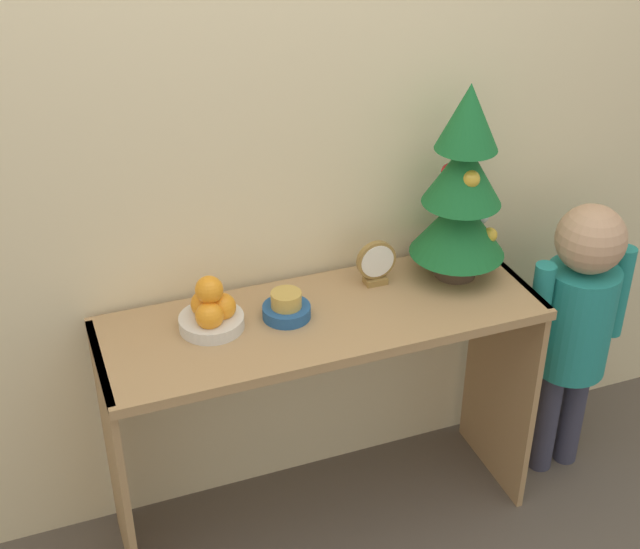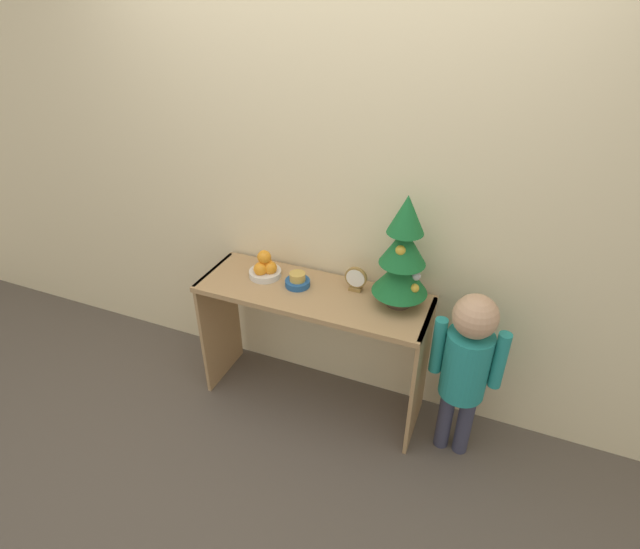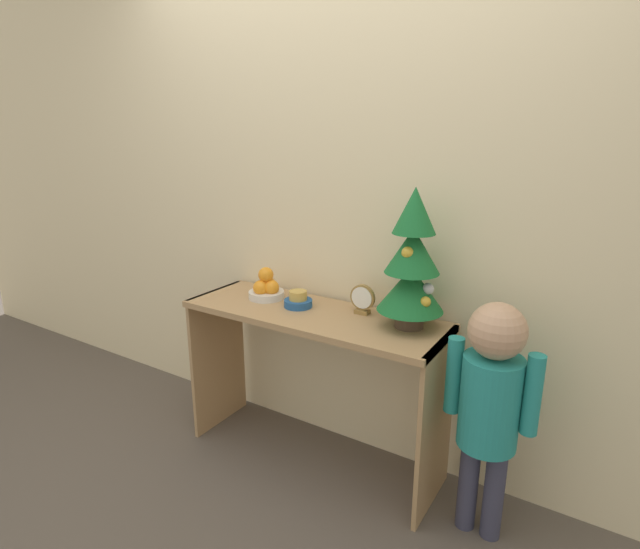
% 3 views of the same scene
% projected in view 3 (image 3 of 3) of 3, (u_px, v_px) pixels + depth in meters
% --- Properties ---
extents(ground_plane, '(12.00, 12.00, 0.00)m').
position_uv_depth(ground_plane, '(288.00, 480.00, 2.37)').
color(ground_plane, brown).
extents(back_wall, '(7.00, 0.05, 2.50)m').
position_uv_depth(back_wall, '(341.00, 205.00, 2.41)').
color(back_wall, beige).
rests_on(back_wall, ground_plane).
extents(console_table, '(1.26, 0.43, 0.78)m').
position_uv_depth(console_table, '(313.00, 347.00, 2.38)').
color(console_table, tan).
rests_on(console_table, ground_plane).
extents(mini_tree, '(0.28, 0.28, 0.60)m').
position_uv_depth(mini_tree, '(412.00, 263.00, 2.07)').
color(mini_tree, '#4C3828').
rests_on(mini_tree, console_table).
extents(fruit_bowl, '(0.18, 0.18, 0.16)m').
position_uv_depth(fruit_bowl, '(267.00, 288.00, 2.51)').
color(fruit_bowl, silver).
rests_on(fruit_bowl, console_table).
extents(singing_bowl, '(0.14, 0.14, 0.08)m').
position_uv_depth(singing_bowl, '(298.00, 301.00, 2.39)').
color(singing_bowl, '#235189').
rests_on(singing_bowl, console_table).
extents(desk_clock, '(0.12, 0.04, 0.14)m').
position_uv_depth(desk_clock, '(362.00, 300.00, 2.29)').
color(desk_clock, olive).
rests_on(desk_clock, console_table).
extents(child_figure, '(0.35, 0.23, 0.99)m').
position_uv_depth(child_figure, '(491.00, 395.00, 1.90)').
color(child_figure, '#38384C').
rests_on(child_figure, ground_plane).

